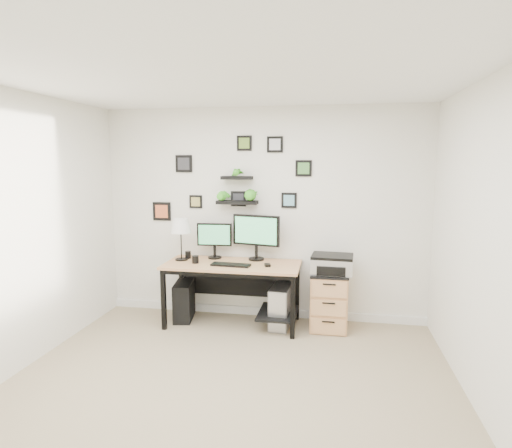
% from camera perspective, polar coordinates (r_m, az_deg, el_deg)
% --- Properties ---
extents(room, '(4.00, 4.00, 4.00)m').
position_cam_1_polar(room, '(5.57, 0.82, -11.57)').
color(room, tan).
rests_on(room, ground).
extents(desk, '(1.60, 0.70, 0.75)m').
position_cam_1_polar(desk, '(5.14, -2.69, -6.54)').
color(desk, tan).
rests_on(desk, ground).
extents(monitor_left, '(0.43, 0.18, 0.44)m').
position_cam_1_polar(monitor_left, '(5.31, -5.57, -1.86)').
color(monitor_left, black).
rests_on(monitor_left, desk).
extents(monitor_right, '(0.59, 0.23, 0.55)m').
position_cam_1_polar(monitor_right, '(5.19, 0.02, -1.27)').
color(monitor_right, black).
rests_on(monitor_right, desk).
extents(keyboard, '(0.46, 0.18, 0.02)m').
position_cam_1_polar(keyboard, '(4.98, -3.38, -5.45)').
color(keyboard, black).
rests_on(keyboard, desk).
extents(mouse, '(0.09, 0.11, 0.03)m').
position_cam_1_polar(mouse, '(4.94, 1.53, -5.50)').
color(mouse, black).
rests_on(mouse, desk).
extents(table_lamp, '(0.25, 0.25, 0.51)m').
position_cam_1_polar(table_lamp, '(5.26, -10.00, -0.36)').
color(table_lamp, black).
rests_on(table_lamp, desk).
extents(mug, '(0.08, 0.08, 0.09)m').
position_cam_1_polar(mug, '(5.13, -8.09, -4.70)').
color(mug, black).
rests_on(mug, desk).
extents(pen_cup, '(0.07, 0.07, 0.09)m').
position_cam_1_polar(pen_cup, '(5.39, -9.05, -4.08)').
color(pen_cup, black).
rests_on(pen_cup, desk).
extents(pc_tower_black, '(0.28, 0.49, 0.46)m').
position_cam_1_polar(pc_tower_black, '(5.47, -9.57, -10.04)').
color(pc_tower_black, black).
rests_on(pc_tower_black, ground).
extents(pc_tower_grey, '(0.25, 0.51, 0.49)m').
position_cam_1_polar(pc_tower_grey, '(5.17, 3.34, -10.88)').
color(pc_tower_grey, gray).
rests_on(pc_tower_grey, ground).
extents(file_cabinet, '(0.43, 0.53, 0.67)m').
position_cam_1_polar(file_cabinet, '(5.16, 9.69, -9.97)').
color(file_cabinet, tan).
rests_on(file_cabinet, ground).
extents(printer, '(0.49, 0.41, 0.21)m').
position_cam_1_polar(printer, '(5.01, 10.12, -5.28)').
color(printer, silver).
rests_on(printer, file_cabinet).
extents(wall_decor, '(2.03, 0.18, 1.07)m').
position_cam_1_polar(wall_decor, '(5.24, -2.67, 5.17)').
color(wall_decor, black).
rests_on(wall_decor, ground).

